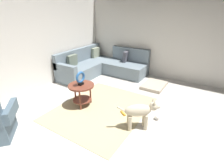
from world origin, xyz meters
name	(u,v)px	position (x,y,z in m)	size (l,w,h in m)	color
ground_plane	(125,124)	(0.00, 0.00, -0.05)	(6.00, 6.00, 0.10)	beige
wall_back	(26,42)	(0.00, 2.94, 1.35)	(6.00, 0.12, 2.70)	silver
wall_right	(172,36)	(2.94, 0.00, 1.35)	(0.12, 6.00, 2.70)	silver
area_rug	(102,109)	(0.15, 0.70, 0.01)	(2.30, 1.90, 0.01)	tan
sectional_couch	(101,66)	(1.99, 2.01, 0.29)	(2.20, 2.25, 0.88)	slate
side_table	(81,90)	(0.05, 1.19, 0.42)	(0.60, 0.60, 0.54)	brown
torus_sculpture	(80,78)	(0.05, 1.19, 0.71)	(0.28, 0.08, 0.33)	black
dog_bed_mat	(154,85)	(1.98, 0.08, 0.04)	(0.80, 0.60, 0.09)	#B2A38E
dog	(140,111)	(-0.01, -0.32, 0.38)	(0.56, 0.70, 0.63)	beige
dog_toy_ball	(157,117)	(0.44, -0.53, 0.05)	(0.11, 0.11, 0.11)	silver
dog_toy_rope	(123,113)	(0.22, 0.17, 0.03)	(0.05, 0.05, 0.17)	orange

